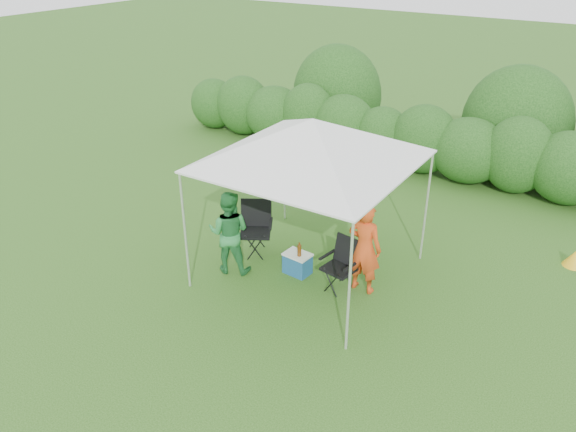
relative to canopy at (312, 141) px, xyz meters
The scene contains 9 objects.
ground 2.51m from the canopy, 90.00° to the right, with size 70.00×70.00×0.00m, color #36641F.
hedge 5.74m from the canopy, 88.89° to the left, with size 14.91×1.53×1.80m.
canopy is the anchor object (origin of this frame).
chair_right 2.07m from the canopy, ahead, with size 0.63×0.59×0.91m.
chair_left 2.26m from the canopy, behind, with size 0.78×0.77×1.00m.
man 1.95m from the canopy, ahead, with size 0.59×0.39×1.61m, color #DA4518.
woman 2.21m from the canopy, 150.16° to the right, with size 0.74×0.58×1.53m, color #2A813F.
cooler 2.28m from the canopy, 136.80° to the right, with size 0.50×0.38×0.39m.
bottle 1.95m from the canopy, 118.23° to the right, with size 0.07×0.07×0.27m, color #592D0C.
Camera 1 is at (4.24, -6.86, 5.46)m, focal length 35.00 mm.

